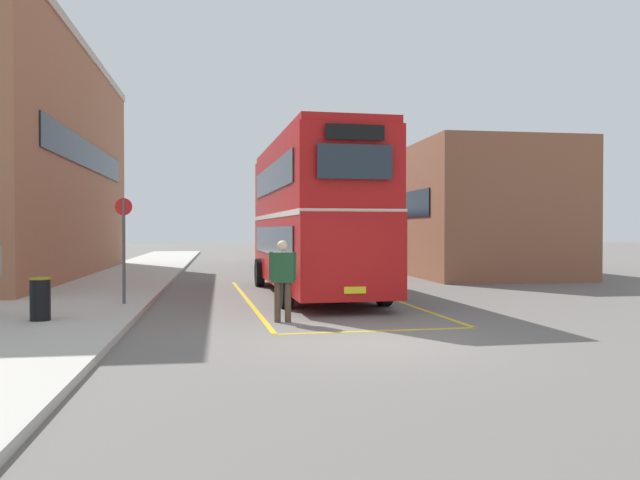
{
  "coord_description": "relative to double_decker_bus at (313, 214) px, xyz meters",
  "views": [
    {
      "loc": [
        -2.64,
        -11.13,
        2.03
      ],
      "look_at": [
        0.59,
        9.51,
        1.69
      ],
      "focal_mm": 35.49,
      "sensor_mm": 36.0,
      "label": 1
    }
  ],
  "objects": [
    {
      "name": "litter_bin",
      "position": [
        -6.54,
        -5.62,
        -1.92
      ],
      "size": [
        0.43,
        0.43,
        0.89
      ],
      "color": "black",
      "rests_on": "sidewalk_left"
    },
    {
      "name": "brick_building_left",
      "position": [
        -11.31,
        8.14,
        2.31
      ],
      "size": [
        6.2,
        19.44,
        9.65
      ],
      "color": "#9E6647",
      "rests_on": "ground"
    },
    {
      "name": "single_deck_bus",
      "position": [
        2.07,
        16.23,
        -0.87
      ],
      "size": [
        3.47,
        8.94,
        3.02
      ],
      "color": "black",
      "rests_on": "ground"
    },
    {
      "name": "ground_plane",
      "position": [
        -0.17,
        6.06,
        -2.51
      ],
      "size": [
        135.6,
        135.6,
        0.0
      ],
      "primitive_type": "plane",
      "color": "#66605B"
    },
    {
      "name": "double_decker_bus",
      "position": [
        0.0,
        0.0,
        0.0
      ],
      "size": [
        3.26,
        10.5,
        4.75
      ],
      "color": "black",
      "rests_on": "ground"
    },
    {
      "name": "bay_marking_yellow",
      "position": [
        0.04,
        -1.94,
        -2.51
      ],
      "size": [
        4.85,
        12.58,
        0.01
      ],
      "color": "gold",
      "rests_on": "ground"
    },
    {
      "name": "pedestrian_boarding",
      "position": [
        -1.49,
        -5.71,
        -1.46
      ],
      "size": [
        0.59,
        0.33,
        1.8
      ],
      "color": "#473828",
      "rests_on": "ground"
    },
    {
      "name": "depot_building_right",
      "position": [
        8.51,
        9.59,
        0.34
      ],
      "size": [
        6.42,
        13.48,
        5.71
      ],
      "color": "brown",
      "rests_on": "ground"
    },
    {
      "name": "sidewalk_left",
      "position": [
        -6.67,
        8.46,
        -2.44
      ],
      "size": [
        4.0,
        57.6,
        0.14
      ],
      "primitive_type": "cube",
      "color": "#B2ADA3",
      "rests_on": "ground"
    },
    {
      "name": "bus_stop_sign",
      "position": [
        -5.27,
        -2.81,
        -0.75
      ],
      "size": [
        0.44,
        0.11,
        2.69
      ],
      "color": "#4C4C51",
      "rests_on": "sidewalk_left"
    }
  ]
}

